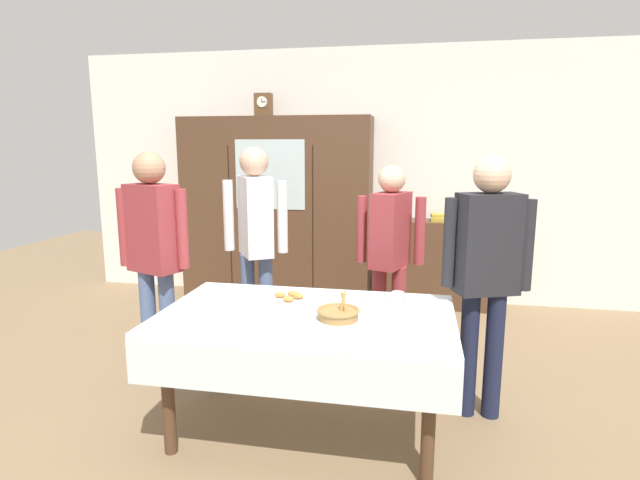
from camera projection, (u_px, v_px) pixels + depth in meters
The scene contains 22 objects.
ground_plane at pixel (314, 413), 3.24m from camera, with size 12.00×12.00×0.00m, color #846B4C.
back_wall at pixel (363, 176), 5.55m from camera, with size 6.40×0.10×2.70m, color silver.
dining_table at pixel (305, 331), 2.89m from camera, with size 1.67×1.02×0.74m.
wall_cabinet at pixel (277, 210), 5.50m from camera, with size 2.04×0.46×1.98m.
mantel_clock at pixel (263, 105), 5.31m from camera, with size 0.18×0.11×0.24m.
bookshelf_low at pixel (437, 264), 5.32m from camera, with size 1.10×0.35×0.91m.
book_stack at pixel (439, 217), 5.23m from camera, with size 0.16×0.22×0.07m.
tea_cup_front_edge at pixel (288, 315), 2.79m from camera, with size 0.13×0.13×0.06m.
tea_cup_near_left at pixel (247, 326), 2.62m from camera, with size 0.13×0.13×0.06m.
tea_cup_back_edge at pixel (225, 307), 2.91m from camera, with size 0.13×0.13×0.06m.
tea_cup_far_left at pixel (248, 299), 3.07m from camera, with size 0.13×0.13×0.06m.
tea_cup_mid_left at pixel (368, 298), 3.08m from camera, with size 0.13×0.13×0.06m.
tea_cup_mid_right at pixel (398, 298), 3.10m from camera, with size 0.13×0.13×0.06m.
bread_basket at pixel (338, 313), 2.79m from camera, with size 0.24×0.24×0.16m.
pastry_plate at pixel (289, 298), 3.13m from camera, with size 0.28×0.28×0.05m.
spoon_near_left at pixel (381, 338), 2.51m from camera, with size 0.12×0.02×0.01m.
spoon_center at pixel (419, 321), 2.76m from camera, with size 0.12×0.02×0.01m.
spoon_front_edge at pixel (402, 330), 2.63m from camera, with size 0.12×0.02×0.01m.
person_near_right_end at pixel (256, 231), 3.98m from camera, with size 0.52×0.41×1.67m.
person_behind_table_right at pixel (390, 245), 3.88m from camera, with size 0.52×0.41×1.54m.
person_by_cabinet at pixel (487, 263), 3.04m from camera, with size 0.52×0.31×1.62m.
person_beside_shelf at pixel (154, 245), 3.53m from camera, with size 0.52×0.32×1.64m.
Camera 1 is at (0.61, -2.92, 1.68)m, focal length 28.46 mm.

